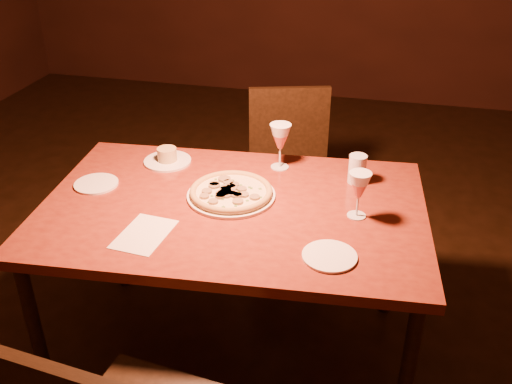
# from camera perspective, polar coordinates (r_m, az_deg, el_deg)

# --- Properties ---
(floor) EXTENTS (7.00, 7.00, 0.00)m
(floor) POSITION_cam_1_polar(r_m,az_deg,el_deg) (2.70, -2.97, -15.88)
(floor) COLOR black
(floor) RESTS_ON ground
(dining_table) EXTENTS (1.55, 1.07, 0.79)m
(dining_table) POSITION_cam_1_polar(r_m,az_deg,el_deg) (2.24, -2.32, -2.85)
(dining_table) COLOR maroon
(dining_table) RESTS_ON floor
(chair_far) EXTENTS (0.55, 0.55, 0.91)m
(chair_far) POSITION_cam_1_polar(r_m,az_deg,el_deg) (3.12, 3.47, 2.68)
(chair_far) COLOR black
(chair_far) RESTS_ON floor
(pizza_plate) EXTENTS (0.35, 0.35, 0.04)m
(pizza_plate) POSITION_cam_1_polar(r_m,az_deg,el_deg) (2.25, -2.50, -0.03)
(pizza_plate) COLOR white
(pizza_plate) RESTS_ON dining_table
(ramekin_saucer) EXTENTS (0.21, 0.21, 0.07)m
(ramekin_saucer) POSITION_cam_1_polar(r_m,az_deg,el_deg) (2.55, -8.86, 3.41)
(ramekin_saucer) COLOR white
(ramekin_saucer) RESTS_ON dining_table
(wine_glass_far) EXTENTS (0.09, 0.09, 0.20)m
(wine_glass_far) POSITION_cam_1_polar(r_m,az_deg,el_deg) (2.44, 2.43, 4.58)
(wine_glass_far) COLOR #CA5A54
(wine_glass_far) RESTS_ON dining_table
(wine_glass_right) EXTENTS (0.08, 0.08, 0.18)m
(wine_glass_right) POSITION_cam_1_polar(r_m,az_deg,el_deg) (2.12, 10.21, -0.28)
(wine_glass_right) COLOR #CA5A54
(wine_glass_right) RESTS_ON dining_table
(water_tumbler) EXTENTS (0.07, 0.07, 0.12)m
(water_tumbler) POSITION_cam_1_polar(r_m,az_deg,el_deg) (2.37, 10.09, 2.28)
(water_tumbler) COLOR silver
(water_tumbler) RESTS_ON dining_table
(side_plate_left) EXTENTS (0.18, 0.18, 0.01)m
(side_plate_left) POSITION_cam_1_polar(r_m,az_deg,el_deg) (2.43, -15.69, 0.79)
(side_plate_left) COLOR white
(side_plate_left) RESTS_ON dining_table
(side_plate_near) EXTENTS (0.19, 0.19, 0.01)m
(side_plate_near) POSITION_cam_1_polar(r_m,az_deg,el_deg) (1.93, 7.36, -6.38)
(side_plate_near) COLOR white
(side_plate_near) RESTS_ON dining_table
(menu_card) EXTENTS (0.18, 0.25, 0.00)m
(menu_card) POSITION_cam_1_polar(r_m,az_deg,el_deg) (2.07, -11.12, -4.15)
(menu_card) COLOR silver
(menu_card) RESTS_ON dining_table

